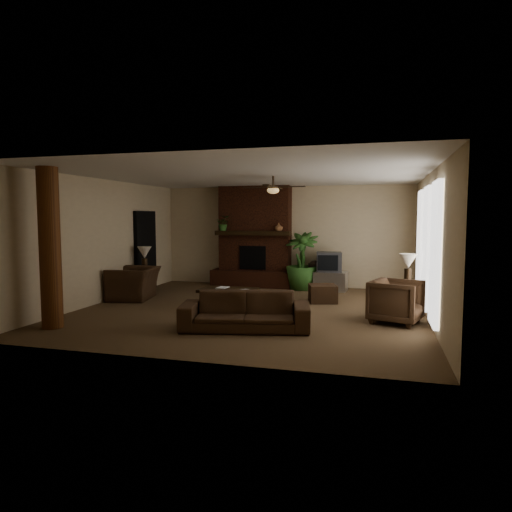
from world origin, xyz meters
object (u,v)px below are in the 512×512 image
(coffee_table, at_px, (228,291))
(floor_plant, at_px, (301,273))
(armchair_left, at_px, (134,278))
(lamp_left, at_px, (145,254))
(ottoman, at_px, (323,293))
(floor_vase, at_px, (315,273))
(log_column, at_px, (50,248))
(lamp_right, at_px, (408,264))
(tv_stand, at_px, (331,281))
(side_table_left, at_px, (145,283))
(sofa, at_px, (245,305))
(side_table_right, at_px, (407,299))
(armchair_right, at_px, (397,299))

(coffee_table, xyz_separation_m, floor_plant, (1.07, 2.96, 0.06))
(armchair_left, relative_size, lamp_left, 1.78)
(ottoman, relative_size, floor_vase, 0.78)
(log_column, distance_m, armchair_left, 3.00)
(lamp_left, bearing_deg, ottoman, 0.19)
(log_column, xyz_separation_m, floor_plant, (3.53, 5.32, -0.97))
(floor_vase, relative_size, lamp_right, 1.18)
(floor_vase, bearing_deg, lamp_left, -154.64)
(tv_stand, bearing_deg, lamp_left, -154.20)
(log_column, distance_m, tv_stand, 6.96)
(floor_plant, distance_m, side_table_left, 4.10)
(ottoman, distance_m, floor_plant, 1.86)
(ottoman, distance_m, lamp_left, 4.58)
(lamp_right, bearing_deg, floor_plant, 137.82)
(sofa, relative_size, coffee_table, 1.84)
(tv_stand, height_order, lamp_left, lamp_left)
(sofa, xyz_separation_m, coffee_table, (-0.84, 1.59, -0.06))
(ottoman, bearing_deg, floor_plant, 114.73)
(coffee_table, relative_size, floor_plant, 0.78)
(ottoman, distance_m, lamp_right, 2.07)
(floor_vase, bearing_deg, log_column, -124.77)
(coffee_table, height_order, side_table_right, side_table_right)
(side_table_left, xyz_separation_m, lamp_left, (-0.03, 0.05, 0.73))
(log_column, bearing_deg, side_table_right, 26.20)
(sofa, distance_m, side_table_right, 3.58)
(ottoman, bearing_deg, armchair_left, -169.93)
(tv_stand, bearing_deg, armchair_right, -60.53)
(coffee_table, relative_size, lamp_right, 1.85)
(lamp_left, xyz_separation_m, side_table_right, (6.30, -0.63, -0.73))
(sofa, xyz_separation_m, armchair_right, (2.55, 1.18, 0.01))
(sofa, relative_size, side_table_left, 4.01)
(side_table_left, bearing_deg, ottoman, 0.87)
(armchair_left, height_order, ottoman, armchair_left)
(tv_stand, relative_size, lamp_right, 1.31)
(sofa, distance_m, lamp_left, 4.56)
(ottoman, bearing_deg, tv_stand, 89.77)
(sofa, relative_size, side_table_right, 4.01)
(coffee_table, relative_size, side_table_right, 2.18)
(armchair_left, relative_size, coffee_table, 0.96)
(armchair_left, relative_size, ottoman, 1.92)
(armchair_right, bearing_deg, armchair_left, 98.89)
(ottoman, xyz_separation_m, floor_vase, (-0.45, 1.91, 0.23))
(floor_plant, bearing_deg, sofa, -92.85)
(ottoman, height_order, side_table_right, side_table_right)
(armchair_left, relative_size, side_table_right, 2.10)
(coffee_table, distance_m, side_table_right, 3.69)
(sofa, relative_size, floor_vase, 2.86)
(floor_vase, distance_m, side_table_right, 3.40)
(sofa, relative_size, armchair_right, 2.51)
(armchair_left, xyz_separation_m, coffee_table, (2.54, -0.51, -0.13))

